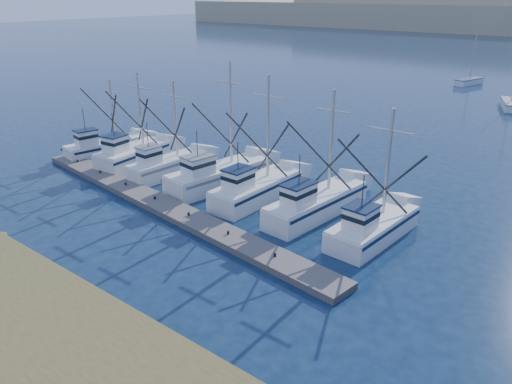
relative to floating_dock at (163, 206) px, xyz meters
The scene contains 5 objects.
ground 10.85m from the floating_dock, 31.01° to the right, with size 500.00×500.00×0.00m, color #0C1F37.
floating_dock is the anchor object (origin of this frame).
trawler_fleet 5.18m from the floating_dock, 84.18° to the left, with size 30.89×9.27×9.61m.
sailboat_near 52.46m from the floating_dock, 77.74° to the left, with size 3.97×6.74×8.10m.
sailboat_far 66.72m from the floating_dock, 89.04° to the left, with size 3.17×6.26×8.10m.
Camera 1 is at (16.40, -15.96, 14.50)m, focal length 35.00 mm.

